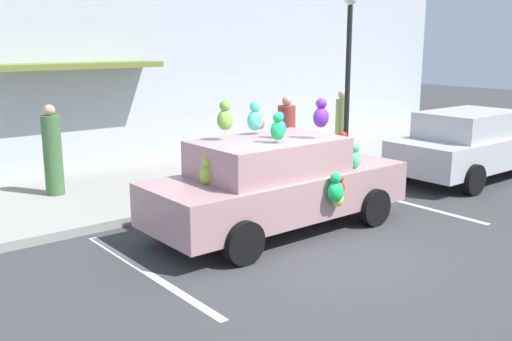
# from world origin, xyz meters

# --- Properties ---
(ground_plane) EXTENTS (60.00, 60.00, 0.00)m
(ground_plane) POSITION_xyz_m (0.00, 0.00, 0.00)
(ground_plane) COLOR #38383A
(sidewalk) EXTENTS (24.00, 4.00, 0.15)m
(sidewalk) POSITION_xyz_m (0.00, 5.00, 0.07)
(sidewalk) COLOR gray
(sidewalk) RESTS_ON ground
(storefront_building) EXTENTS (24.00, 1.25, 6.40)m
(storefront_building) POSITION_xyz_m (-0.01, 7.14, 3.19)
(storefront_building) COLOR #B2B7C1
(storefront_building) RESTS_ON ground
(parking_stripe_front) EXTENTS (0.12, 3.60, 0.01)m
(parking_stripe_front) POSITION_xyz_m (3.18, 1.00, 0.00)
(parking_stripe_front) COLOR silver
(parking_stripe_front) RESTS_ON ground
(parking_stripe_rear) EXTENTS (0.12, 3.60, 0.01)m
(parking_stripe_rear) POSITION_xyz_m (-2.39, 1.00, 0.00)
(parking_stripe_rear) COLOR silver
(parking_stripe_rear) RESTS_ON ground
(plush_covered_car) EXTENTS (4.50, 2.02, 2.19)m
(plush_covered_car) POSITION_xyz_m (0.16, 1.27, 0.81)
(plush_covered_car) COLOR #A97F82
(plush_covered_car) RESTS_ON ground
(parked_sedan_behind) EXTENTS (4.29, 1.91, 1.54)m
(parked_sedan_behind) POSITION_xyz_m (6.00, 1.31, 0.79)
(parked_sedan_behind) COLOR #B7B7BC
(parked_sedan_behind) RESTS_ON ground
(teddy_bear_on_sidewalk) EXTENTS (0.34, 0.28, 0.65)m
(teddy_bear_on_sidewalk) POSITION_xyz_m (0.18, 3.80, 0.45)
(teddy_bear_on_sidewalk) COLOR pink
(teddy_bear_on_sidewalk) RESTS_ON sidewalk
(street_lamp_post) EXTENTS (0.28, 0.28, 3.97)m
(street_lamp_post) POSITION_xyz_m (4.24, 3.50, 2.58)
(street_lamp_post) COLOR black
(street_lamp_post) RESTS_ON sidewalk
(pedestrian_near_shopfront) EXTENTS (0.35, 0.35, 1.75)m
(pedestrian_near_shopfront) POSITION_xyz_m (-2.06, 5.28, 0.96)
(pedestrian_near_shopfront) COLOR #3F6639
(pedestrian_near_shopfront) RESTS_ON sidewalk
(pedestrian_walking_past) EXTENTS (0.33, 0.33, 1.71)m
(pedestrian_walking_past) POSITION_xyz_m (4.96, 4.31, 0.95)
(pedestrian_walking_past) COLOR #88984E
(pedestrian_walking_past) RESTS_ON sidewalk
(pedestrian_by_lamp) EXTENTS (0.38, 0.38, 1.78)m
(pedestrian_by_lamp) POSITION_xyz_m (2.30, 3.43, 0.97)
(pedestrian_by_lamp) COLOR #9E3A33
(pedestrian_by_lamp) RESTS_ON sidewalk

